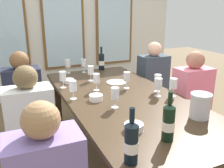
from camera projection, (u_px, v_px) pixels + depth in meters
name	position (u px, v px, depth m)	size (l,w,h in m)	color
ground_plane	(122.00, 165.00, 2.46)	(12.00, 12.00, 0.00)	brown
back_wall_with_windows	(62.00, 13.00, 4.07)	(4.23, 0.10, 2.90)	silver
dining_table	(123.00, 104.00, 2.26)	(1.03, 2.24, 0.74)	#3C2B1B
white_plate_0	(116.00, 82.00, 2.67)	(0.22, 0.22, 0.01)	white
metal_pitcher	(200.00, 106.00, 1.79)	(0.16, 0.16, 0.19)	silver
wine_bottle_0	(168.00, 122.00, 1.47)	(0.08, 0.08, 0.32)	black
wine_bottle_1	(131.00, 142.00, 1.25)	(0.08, 0.08, 0.31)	black
wine_bottle_2	(101.00, 61.00, 3.20)	(0.08, 0.08, 0.31)	black
tasting_bowl_0	(96.00, 98.00, 2.15)	(0.12, 0.12, 0.05)	white
tasting_bowl_1	(68.00, 81.00, 2.66)	(0.12, 0.12, 0.04)	white
tasting_bowl_2	(134.00, 127.00, 1.62)	(0.13, 0.13, 0.05)	white
wine_glass_0	(68.00, 64.00, 3.03)	(0.07, 0.07, 0.17)	white
wine_glass_1	(73.00, 87.00, 2.15)	(0.07, 0.07, 0.17)	white
wine_glass_2	(158.00, 80.00, 2.35)	(0.07, 0.07, 0.17)	white
wine_glass_3	(63.00, 77.00, 2.46)	(0.07, 0.07, 0.17)	white
wine_glass_4	(158.00, 84.00, 2.22)	(0.07, 0.07, 0.17)	white
wine_glass_5	(91.00, 71.00, 2.70)	(0.07, 0.07, 0.17)	white
wine_glass_6	(84.00, 63.00, 3.06)	(0.07, 0.07, 0.17)	white
wine_glass_7	(173.00, 84.00, 2.22)	(0.07, 0.07, 0.17)	white
wine_glass_8	(115.00, 94.00, 1.97)	(0.07, 0.07, 0.17)	white
wine_glass_9	(96.00, 79.00, 2.38)	(0.07, 0.07, 0.17)	white
wine_glass_10	(127.00, 77.00, 2.45)	(0.07, 0.07, 0.17)	white
seated_person_2	(32.00, 134.00, 2.01)	(0.38, 0.24, 1.11)	#212A40
seated_person_3	(191.00, 104.00, 2.64)	(0.38, 0.24, 1.11)	#2F2834
seated_person_4	(24.00, 105.00, 2.62)	(0.38, 0.24, 1.11)	#212133
seated_person_5	(153.00, 85.00, 3.30)	(0.38, 0.24, 1.11)	#223543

